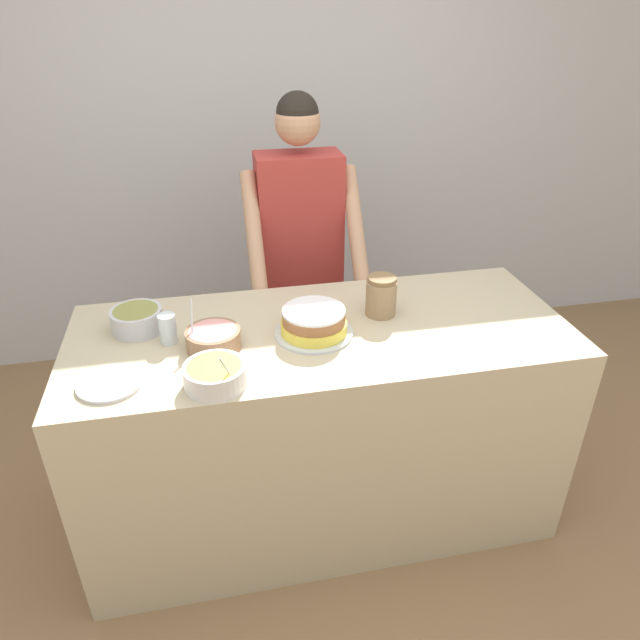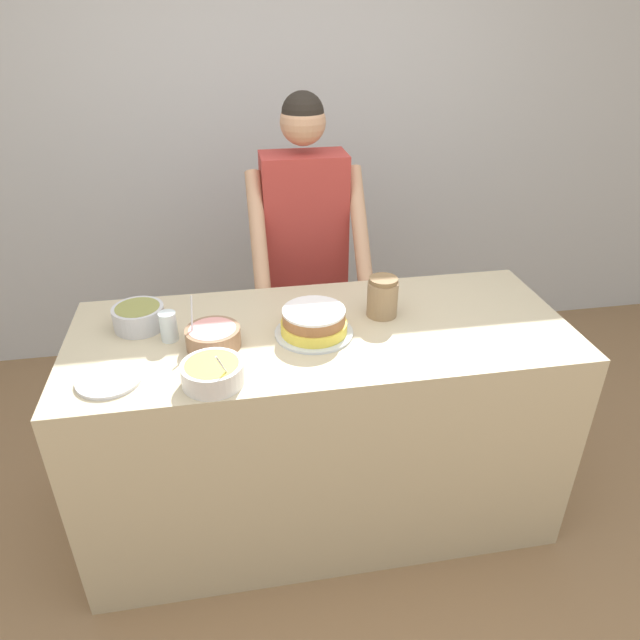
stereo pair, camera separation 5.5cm
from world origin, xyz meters
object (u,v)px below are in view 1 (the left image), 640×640
Objects in this scene: cake at (314,323)px; ceramic_plate at (110,383)px; drinking_glass at (168,329)px; stoneware_jar at (381,296)px; frosting_bowl_pink at (213,338)px; person_baker at (300,239)px; frosting_bowl_olive at (137,319)px; frosting_bowl_yellow at (215,374)px.

ceramic_plate is (-0.71, -0.18, -0.04)m from cake.
stoneware_jar is at bearing 3.49° from drinking_glass.
cake is at bearing -160.77° from stoneware_jar.
person_baker is at bearing 59.75° from frosting_bowl_pink.
frosting_bowl_olive is 0.33m from frosting_bowl_pink.
drinking_glass is (-0.16, 0.07, 0.02)m from frosting_bowl_pink.
person_baker is at bearing 48.92° from drinking_glass.
stoneware_jar is at bearing 10.66° from frosting_bowl_pink.
frosting_bowl_pink is at bearing 89.07° from frosting_bowl_yellow.
drinking_glass reaches higher than cake.
frosting_bowl_olive is 1.72× the size of drinking_glass.
drinking_glass is 0.81m from stoneware_jar.
frosting_bowl_olive is 0.49m from frosting_bowl_yellow.
cake is at bearing -14.27° from frosting_bowl_olive.
ceramic_plate is at bearing -100.86° from frosting_bowl_olive.
cake is 1.49× the size of frosting_bowl_pink.
stoneware_jar is (0.29, 0.10, 0.03)m from cake.
person_baker is 0.68m from stoneware_jar.
drinking_glass is 0.30m from ceramic_plate.
cake is at bearing 14.42° from ceramic_plate.
ceramic_plate is 1.04m from stoneware_jar.
stoneware_jar reaches higher than ceramic_plate.
frosting_bowl_pink reaches higher than drinking_glass.
person_baker reaches higher than drinking_glass.
frosting_bowl_pink reaches higher than stoneware_jar.
stoneware_jar is at bearing 19.23° from cake.
stoneware_jar reaches higher than drinking_glass.
ceramic_plate is at bearing -130.36° from person_baker.
frosting_bowl_olive is (-0.64, 0.16, -0.00)m from cake.
frosting_bowl_pink is 0.38m from ceramic_plate.
frosting_bowl_olive is (-0.72, -0.58, -0.04)m from person_baker.
cake is 2.63× the size of drinking_glass.
drinking_glass is (-0.60, -0.69, -0.03)m from person_baker.
ceramic_plate is (-0.18, -0.23, -0.05)m from drinking_glass.
drinking_glass is at bearing 174.49° from cake.
person_baker reaches higher than frosting_bowl_yellow.
ceramic_plate is at bearing -154.93° from frosting_bowl_pink.
drinking_glass is (0.12, -0.11, 0.01)m from frosting_bowl_olive.
frosting_bowl_yellow is at bearing -90.93° from frosting_bowl_pink.
cake reaches higher than frosting_bowl_olive.
person_baker is at bearing 83.93° from cake.
frosting_bowl_yellow is 1.27× the size of stoneware_jar.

